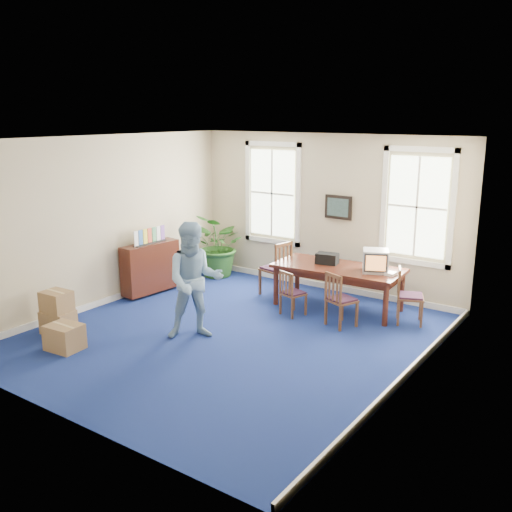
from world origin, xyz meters
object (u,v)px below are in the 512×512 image
Objects in this scene: conference_table at (338,287)px; potted_plant at (219,245)px; man at (195,281)px; credenza at (151,270)px; crt_tv at (375,261)px; cardboard_boxes at (69,312)px; chair_near_left at (293,293)px.

potted_plant is at bearing 169.67° from conference_table.
conference_table is 2.97m from man.
credenza is at bearing 107.06° from man.
crt_tv is 0.36× the size of cardboard_boxes.
chair_near_left reaches higher than conference_table.
conference_table is 4.90× the size of crt_tv.
conference_table is at bearing -103.90° from chair_near_left.
conference_table is 2.82× the size of chair_near_left.
chair_near_left is 0.66× the size of credenza.
crt_tv is 0.34× the size of potted_plant.
man is (-0.76, -1.82, 0.54)m from chair_near_left.
man reaches higher than credenza.
crt_tv is 0.38× the size of credenza.
potted_plant is (-1.90, 3.03, -0.24)m from man.
crt_tv is 3.88m from potted_plant.
cardboard_boxes is at bearing -73.96° from credenza.
cardboard_boxes is at bearing 65.43° from chair_near_left.
potted_plant is at bearing 78.10° from man.
credenza is 0.95× the size of cardboard_boxes.
conference_table is 0.93m from crt_tv.
potted_plant reaches higher than cardboard_boxes.
chair_near_left reaches higher than cardboard_boxes.
conference_table is at bearing 20.68° from man.
potted_plant is (-3.15, 0.40, 0.31)m from conference_table.
conference_table is 1.88× the size of credenza.
credenza is 1.82m from potted_plant.
chair_near_left is at bearing -124.05° from conference_table.
potted_plant reaches higher than credenza.
crt_tv reaches higher than chair_near_left.
conference_table is 3.79m from credenza.
chair_near_left is 3.09m from credenza.
crt_tv is at bearing -5.14° from potted_plant.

